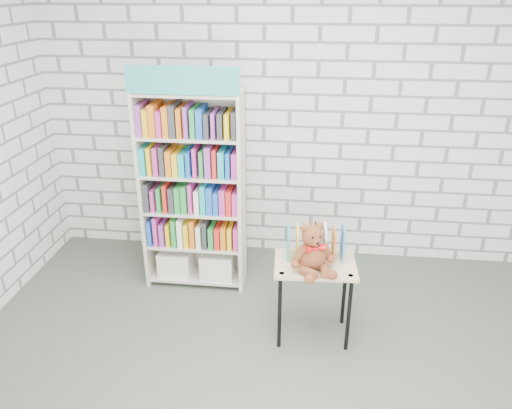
# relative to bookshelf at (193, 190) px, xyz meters

# --- Properties ---
(ground) EXTENTS (4.50, 4.50, 0.00)m
(ground) POSITION_rel_bookshelf_xyz_m (0.75, -1.36, -0.86)
(ground) COLOR #434C40
(ground) RESTS_ON ground
(room_shell) EXTENTS (4.52, 4.02, 2.81)m
(room_shell) POSITION_rel_bookshelf_xyz_m (0.75, -1.36, 0.92)
(room_shell) COLOR silver
(room_shell) RESTS_ON ground
(bookshelf) EXTENTS (0.84, 0.33, 1.89)m
(bookshelf) POSITION_rel_bookshelf_xyz_m (0.00, 0.00, 0.00)
(bookshelf) COLOR beige
(bookshelf) RESTS_ON ground
(display_table) EXTENTS (0.60, 0.43, 0.62)m
(display_table) POSITION_rel_bookshelf_xyz_m (1.02, -0.65, -0.33)
(display_table) COLOR tan
(display_table) RESTS_ON ground
(table_books) EXTENTS (0.41, 0.20, 0.24)m
(table_books) POSITION_rel_bookshelf_xyz_m (1.01, -0.55, -0.13)
(table_books) COLOR teal
(table_books) RESTS_ON display_table
(teddy_bear) EXTENTS (0.32, 0.31, 0.34)m
(teddy_bear) POSITION_rel_bookshelf_xyz_m (1.00, -0.74, -0.11)
(teddy_bear) COLOR maroon
(teddy_bear) RESTS_ON display_table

